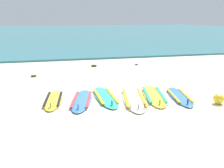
% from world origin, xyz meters
% --- Properties ---
extents(ground_plane, '(80.00, 80.00, 0.00)m').
position_xyz_m(ground_plane, '(0.00, 0.00, 0.00)').
color(ground_plane, beige).
extents(sea, '(80.00, 60.00, 0.10)m').
position_xyz_m(sea, '(0.00, 37.26, 0.05)').
color(sea, teal).
rests_on(sea, ground).
extents(surfboard_0, '(0.78, 2.01, 0.18)m').
position_xyz_m(surfboard_0, '(-1.73, 0.13, 0.04)').
color(surfboard_0, yellow).
rests_on(surfboard_0, ground).
extents(surfboard_1, '(1.06, 2.21, 0.18)m').
position_xyz_m(surfboard_1, '(-0.98, -0.11, 0.04)').
color(surfboard_1, '#3875CC').
rests_on(surfboard_1, ground).
extents(surfboard_2, '(0.65, 2.28, 0.18)m').
position_xyz_m(surfboard_2, '(-0.27, 0.05, 0.04)').
color(surfboard_2, '#2DB793').
rests_on(surfboard_2, ground).
extents(surfboard_3, '(1.18, 2.63, 0.18)m').
position_xyz_m(surfboard_3, '(0.48, -0.32, 0.04)').
color(surfboard_3, silver).
rests_on(surfboard_3, ground).
extents(surfboard_4, '(1.14, 2.44, 0.18)m').
position_xyz_m(surfboard_4, '(1.15, -0.18, 0.04)').
color(surfboard_4, yellow).
rests_on(surfboard_4, ground).
extents(surfboard_5, '(0.96, 2.13, 0.18)m').
position_xyz_m(surfboard_5, '(1.83, -0.45, 0.04)').
color(surfboard_5, '#3875CC').
rests_on(surfboard_5, ground).
extents(beach_ball, '(0.29, 0.29, 0.29)m').
position_xyz_m(beach_ball, '(2.55, -1.27, 0.14)').
color(beach_ball, yellow).
rests_on(beach_ball, ground).
extents(seaweed_clump_near_shoreline, '(0.17, 0.14, 0.06)m').
position_xyz_m(seaweed_clump_near_shoreline, '(2.48, 5.06, 0.03)').
color(seaweed_clump_near_shoreline, '#2D381E').
rests_on(seaweed_clump_near_shoreline, ground).
extents(seaweed_clump_mid_sand, '(0.24, 0.19, 0.08)m').
position_xyz_m(seaweed_clump_mid_sand, '(-2.31, 3.55, 0.04)').
color(seaweed_clump_mid_sand, '#384723').
rests_on(seaweed_clump_mid_sand, ground).
extents(seaweed_clump_by_the_boards, '(0.28, 0.23, 0.10)m').
position_xyz_m(seaweed_clump_by_the_boards, '(0.40, 5.16, 0.05)').
color(seaweed_clump_by_the_boards, '#2D381E').
rests_on(seaweed_clump_by_the_boards, ground).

